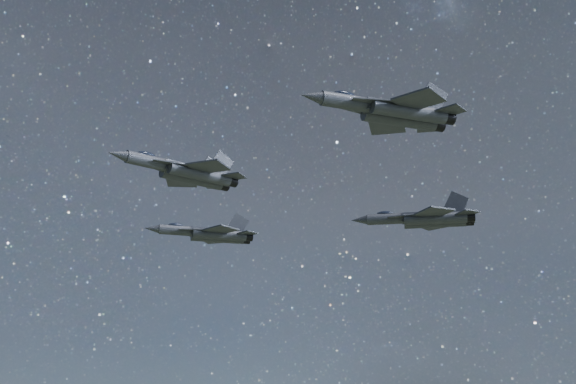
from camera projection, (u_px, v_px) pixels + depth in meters
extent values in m
cylinder|color=#2D3039|center=(155.00, 163.00, 76.48)|extent=(7.04, 3.99, 1.47)
cone|color=#2D3039|center=(117.00, 154.00, 73.89)|extent=(2.60, 2.08, 1.32)
ellipsoid|color=#1B2130|center=(146.00, 155.00, 76.05)|extent=(2.46, 1.76, 0.73)
cube|color=#2D3039|center=(193.00, 172.00, 79.27)|extent=(7.72, 4.22, 1.23)
cylinder|color=#2D3039|center=(200.00, 174.00, 78.64)|extent=(7.91, 4.35, 1.47)
cylinder|color=#2D3039|center=(192.00, 178.00, 80.08)|extent=(7.91, 4.35, 1.47)
cylinder|color=black|center=(231.00, 181.00, 81.12)|extent=(1.65, 1.72, 1.36)
cylinder|color=black|center=(223.00, 185.00, 82.56)|extent=(1.65, 1.72, 1.36)
cube|color=#2D3039|center=(174.00, 164.00, 76.44)|extent=(5.02, 1.96, 0.11)
cube|color=#2D3039|center=(163.00, 170.00, 78.39)|extent=(4.69, 3.55, 0.11)
cube|color=#2D3039|center=(208.00, 167.00, 76.86)|extent=(5.40, 5.29, 0.19)
cube|color=#2D3039|center=(181.00, 181.00, 81.76)|extent=(4.24, 4.63, 0.19)
cube|color=#2D3039|center=(234.00, 176.00, 80.03)|extent=(3.20, 3.17, 0.14)
cube|color=#2D3039|center=(215.00, 186.00, 83.34)|extent=(2.48, 2.64, 0.14)
cube|color=#2D3039|center=(221.00, 164.00, 80.57)|extent=(3.19, 1.13, 3.36)
cube|color=#2D3039|center=(211.00, 169.00, 82.37)|extent=(3.00, 1.61, 3.36)
cylinder|color=#2D3039|center=(183.00, 231.00, 94.61)|extent=(6.69, 1.51, 1.41)
cone|color=#2D3039|center=(152.00, 229.00, 93.50)|extent=(2.18, 1.29, 1.26)
ellipsoid|color=#1B2130|center=(176.00, 226.00, 94.54)|extent=(2.16, 0.98, 0.69)
cube|color=#2D3039|center=(216.00, 233.00, 95.81)|extent=(7.41, 1.46, 1.17)
cylinder|color=#2D3039|center=(220.00, 235.00, 94.95)|extent=(7.59, 1.52, 1.41)
cylinder|color=#2D3039|center=(217.00, 238.00, 96.60)|extent=(7.59, 1.52, 1.41)
cylinder|color=black|center=(248.00, 237.00, 96.02)|extent=(1.19, 1.32, 1.30)
cylinder|color=black|center=(246.00, 239.00, 97.67)|extent=(1.19, 1.32, 1.30)
cube|color=#2D3039|center=(196.00, 230.00, 93.88)|extent=(4.79, 1.80, 0.11)
cube|color=#2D3039|center=(193.00, 234.00, 96.11)|extent=(4.79, 1.93, 0.11)
cube|color=#2D3039|center=(221.00, 230.00, 92.98)|extent=(4.98, 5.11, 0.18)
cube|color=#2D3039|center=(214.00, 240.00, 98.59)|extent=(4.93, 5.09, 0.18)
cube|color=#2D3039|center=(248.00, 233.00, 94.91)|extent=(2.94, 3.00, 0.14)
cube|color=#2D3039|center=(242.00, 240.00, 98.71)|extent=(2.91, 2.98, 0.14)
cube|color=#2D3039|center=(238.00, 224.00, 95.94)|extent=(3.13, 0.41, 3.21)
cube|color=#2D3039|center=(235.00, 228.00, 98.00)|extent=(3.13, 0.45, 3.21)
cylinder|color=#2D3039|center=(355.00, 103.00, 60.89)|extent=(6.66, 1.91, 1.38)
cone|color=#2D3039|center=(311.00, 96.00, 59.54)|extent=(2.22, 1.41, 1.24)
ellipsoid|color=#1B2130|center=(344.00, 95.00, 60.75)|extent=(2.18, 1.10, 0.68)
cube|color=#2D3039|center=(400.00, 111.00, 62.34)|extent=(7.36, 1.92, 1.15)
cylinder|color=#2D3039|center=(409.00, 112.00, 61.53)|extent=(7.54, 1.98, 1.38)
cylinder|color=#2D3039|center=(399.00, 119.00, 63.13)|extent=(7.54, 1.98, 1.38)
cylinder|color=black|center=(447.00, 118.00, 62.83)|extent=(1.25, 1.37, 1.28)
cylinder|color=black|center=(437.00, 125.00, 64.42)|extent=(1.25, 1.37, 1.28)
cube|color=#2D3039|center=(377.00, 102.00, 60.29)|extent=(4.69, 1.48, 0.11)
cube|color=#2D3039|center=(365.00, 112.00, 62.44)|extent=(4.71, 2.18, 0.11)
cube|color=#2D3039|center=(419.00, 100.00, 59.62)|extent=(4.98, 5.07, 0.18)
cube|color=#2D3039|center=(387.00, 126.00, 65.04)|extent=(4.75, 4.94, 0.18)
cube|color=#2D3039|center=(451.00, 111.00, 61.73)|extent=(2.94, 2.98, 0.13)
cube|color=#2D3039|center=(428.00, 127.00, 65.40)|extent=(2.79, 2.88, 0.13)
cube|color=#2D3039|center=(433.00, 98.00, 62.67)|extent=(3.09, 0.46, 3.16)
cube|color=#2D3039|center=(421.00, 108.00, 64.66)|extent=(3.07, 0.64, 3.16)
cylinder|color=#2D3039|center=(394.00, 219.00, 83.38)|extent=(6.55, 3.99, 1.39)
cone|color=#2D3039|center=(359.00, 220.00, 84.07)|extent=(2.46, 2.02, 1.24)
ellipsoid|color=#1B2130|center=(385.00, 214.00, 83.76)|extent=(2.31, 1.73, 0.68)
cube|color=#2D3039|center=(432.00, 217.00, 82.62)|extent=(7.18, 4.24, 1.15)
cylinder|color=#2D3039|center=(435.00, 218.00, 81.61)|extent=(7.36, 4.36, 1.39)
cylinder|color=#2D3039|center=(435.00, 222.00, 83.28)|extent=(7.36, 4.36, 1.39)
cylinder|color=black|center=(470.00, 217.00, 80.95)|extent=(1.58, 1.64, 1.28)
cylinder|color=black|center=(469.00, 221.00, 82.62)|extent=(1.58, 1.64, 1.28)
cube|color=#2D3039|center=(407.00, 216.00, 81.97)|extent=(4.32, 3.48, 0.11)
cube|color=#2D3039|center=(407.00, 221.00, 84.22)|extent=(4.72, 2.03, 0.11)
cube|color=#2D3039|center=(434.00, 212.00, 79.69)|extent=(3.84, 4.22, 0.18)
cube|color=#2D3039|center=(433.00, 225.00, 85.36)|extent=(5.05, 4.92, 0.18)
cube|color=#2D3039|center=(467.00, 213.00, 79.98)|extent=(2.24, 2.40, 0.13)
cube|color=#2D3039|center=(465.00, 222.00, 83.81)|extent=(2.99, 2.95, 0.13)
cube|color=#2D3039|center=(456.00, 203.00, 81.50)|extent=(2.76, 1.63, 3.16)
cube|color=#2D3039|center=(455.00, 209.00, 83.59)|extent=(2.96, 1.18, 3.16)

